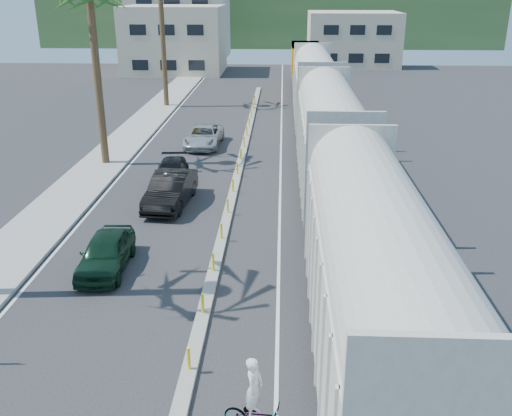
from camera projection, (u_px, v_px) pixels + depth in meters
The scene contains 12 objects.
sidewalk at pixel (116, 150), 38.03m from camera, with size 3.00×90.00×0.15m, color gray.
rails at pixel (316, 142), 40.26m from camera, with size 1.56×100.00×0.06m.
median at pixel (237, 175), 32.98m from camera, with size 0.45×60.00×0.85m.
lane_markings at pixel (211, 152), 37.79m from camera, with size 9.42×90.00×0.01m.
freight_train at pixel (323, 118), 34.13m from camera, with size 3.00×60.94×5.85m.
buildings at pixel (219, 31), 79.76m from camera, with size 38.00×27.00×10.00m.
hillside at pixel (270, 10), 105.25m from camera, with size 80.00×20.00×12.00m, color #385628.
car_lead at pixel (106, 252), 22.02m from camera, with size 1.82×4.24×1.43m, color black.
car_second at pixel (171, 190), 28.46m from camera, with size 2.12×5.06×1.63m, color black.
car_third at pixel (172, 172), 31.78m from camera, with size 2.12×4.42×1.24m, color black.
car_rear at pixel (204, 136), 39.03m from camera, with size 2.46×5.05×1.38m, color #AFB2B5.
cyclist at pixel (257, 411), 13.88m from camera, with size 1.62×2.14×2.18m.
Camera 1 is at (2.52, -11.35, 10.36)m, focal length 40.00 mm.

